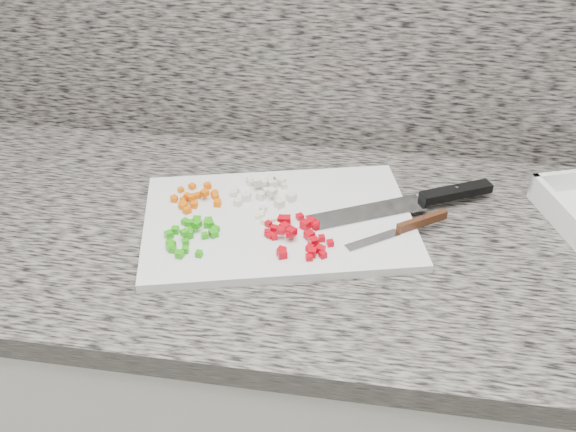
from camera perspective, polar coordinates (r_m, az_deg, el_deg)
name	(u,v)px	position (r m, az deg, el deg)	size (l,w,h in m)	color
cabinet	(310,405)	(1.44, 1.96, -16.48)	(3.92, 0.62, 0.86)	white
countertop	(315,240)	(1.12, 2.42, -2.12)	(3.96, 0.64, 0.04)	slate
backsplash	(339,2)	(1.24, 4.60, 18.46)	(3.92, 0.02, 0.60)	slate
cutting_board	(278,221)	(1.11, -0.86, -0.47)	(0.46, 0.31, 0.02)	silver
carrot_pile	(196,197)	(1.16, -8.15, 1.66)	(0.09, 0.10, 0.02)	#DE5C04
onion_pile	(265,189)	(1.17, -2.04, 2.39)	(0.12, 0.12, 0.02)	beige
green_pepper_pile	(191,233)	(1.07, -8.61, -1.53)	(0.09, 0.11, 0.02)	#24990D
red_pepper_pile	(297,234)	(1.06, 0.83, -1.61)	(0.12, 0.12, 0.02)	#B80210
garlic_pile	(269,220)	(1.09, -1.72, -0.38)	(0.06, 0.05, 0.01)	beige
chef_knife	(426,199)	(1.17, 12.19, 1.49)	(0.33, 0.19, 0.02)	silver
paring_knife	(410,226)	(1.10, 10.78, -0.88)	(0.17, 0.13, 0.02)	silver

